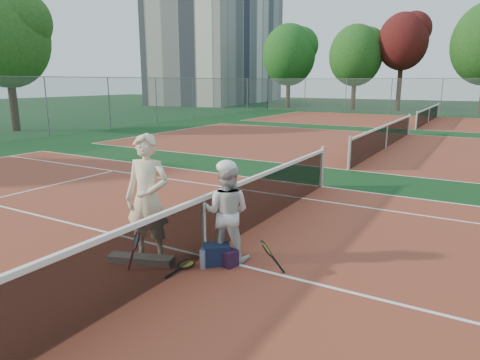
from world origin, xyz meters
name	(u,v)px	position (x,y,z in m)	size (l,w,h in m)	color
ground	(204,257)	(0.00, 0.00, 0.00)	(130.00, 130.00, 0.00)	#0E3315
court_main	(204,256)	(0.00, 0.00, 0.00)	(23.77, 10.97, 0.01)	brown
court_far_a	(386,148)	(0.00, 13.50, 0.00)	(23.77, 10.97, 0.01)	brown
court_far_b	(428,122)	(0.00, 27.00, 0.00)	(23.77, 10.97, 0.01)	brown
net_main	(204,227)	(0.00, 0.00, 0.51)	(0.10, 10.98, 1.02)	black
net_far_a	(387,136)	(0.00, 13.50, 0.51)	(0.10, 10.98, 1.02)	black
net_far_b	(429,115)	(0.00, 27.00, 0.51)	(0.10, 10.98, 1.02)	black
fence_back	(441,97)	(0.00, 34.00, 1.50)	(32.00, 0.06, 3.00)	slate
fence_left	(8,109)	(-16.00, 6.75, 1.50)	(54.50, 0.06, 3.00)	slate
apartment_block	(221,44)	(-28.00, 44.00, 7.50)	(10.00, 22.00, 15.00)	beige
player_a	(148,198)	(-0.69, -0.51, 1.01)	(0.73, 0.48, 2.01)	beige
player_b	(227,212)	(0.35, 0.13, 0.77)	(0.75, 0.58, 1.54)	silver
racket_red	(137,251)	(-0.61, -0.89, 0.29)	(0.21, 0.27, 0.58)	maroon
racket_black_held	(266,257)	(1.14, -0.04, 0.25)	(0.37, 0.27, 0.51)	black
racket_spare	(187,265)	(0.00, -0.47, 0.04)	(0.60, 0.27, 0.08)	black
sports_bag_navy	(217,254)	(0.33, -0.14, 0.16)	(0.40, 0.28, 0.32)	black
sports_bag_purple	(227,257)	(0.49, -0.09, 0.13)	(0.32, 0.22, 0.26)	black
net_cover_canvas	(141,259)	(-0.73, -0.69, 0.05)	(1.04, 0.24, 0.11)	slate
water_bottle	(203,260)	(0.25, -0.40, 0.15)	(0.09, 0.09, 0.30)	silver
tree_back_0	(289,55)	(-15.07, 36.92, 5.41)	(5.45, 5.45, 8.56)	#382314
tree_back_1	(356,56)	(-8.21, 37.21, 5.18)	(5.06, 5.06, 8.11)	#382314
tree_back_maroon	(403,42)	(-4.14, 38.11, 6.33)	(4.56, 4.56, 8.99)	#382314
tree_left_1	(6,39)	(-19.77, 9.43, 5.05)	(4.65, 4.65, 7.74)	#382314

